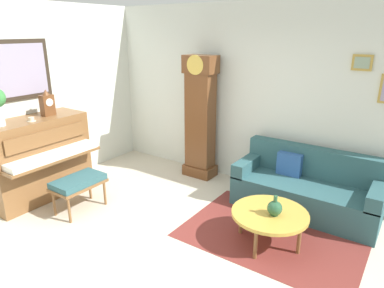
{
  "coord_description": "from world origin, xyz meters",
  "views": [
    {
      "loc": [
        2.29,
        -2.51,
        2.39
      ],
      "look_at": [
        -0.13,
        1.0,
        0.97
      ],
      "focal_mm": 32.1,
      "sensor_mm": 36.0,
      "label": 1
    }
  ],
  "objects_px": {
    "piano": "(38,158)",
    "couch": "(307,189)",
    "grandfather_clock": "(200,121)",
    "coffee_table": "(270,214)",
    "piano_bench": "(79,183)",
    "mantel_clock": "(47,104)",
    "teacup": "(31,120)",
    "green_jug": "(275,208)"
  },
  "relations": [
    {
      "from": "couch",
      "to": "coffee_table",
      "type": "relative_size",
      "value": 2.16
    },
    {
      "from": "couch",
      "to": "piano",
      "type": "bearing_deg",
      "value": -151.51
    },
    {
      "from": "piano_bench",
      "to": "couch",
      "type": "height_order",
      "value": "couch"
    },
    {
      "from": "piano",
      "to": "couch",
      "type": "bearing_deg",
      "value": 28.49
    },
    {
      "from": "mantel_clock",
      "to": "coffee_table",
      "type": "bearing_deg",
      "value": 9.15
    },
    {
      "from": "grandfather_clock",
      "to": "coffee_table",
      "type": "height_order",
      "value": "grandfather_clock"
    },
    {
      "from": "mantel_clock",
      "to": "green_jug",
      "type": "relative_size",
      "value": 1.58
    },
    {
      "from": "piano",
      "to": "couch",
      "type": "relative_size",
      "value": 0.76
    },
    {
      "from": "mantel_clock",
      "to": "green_jug",
      "type": "distance_m",
      "value": 3.49
    },
    {
      "from": "coffee_table",
      "to": "teacup",
      "type": "xyz_separation_m",
      "value": [
        -3.15,
        -0.87,
        0.85
      ]
    },
    {
      "from": "couch",
      "to": "green_jug",
      "type": "distance_m",
      "value": 1.1
    },
    {
      "from": "teacup",
      "to": "green_jug",
      "type": "bearing_deg",
      "value": 14.67
    },
    {
      "from": "grandfather_clock",
      "to": "teacup",
      "type": "height_order",
      "value": "grandfather_clock"
    },
    {
      "from": "piano",
      "to": "mantel_clock",
      "type": "distance_m",
      "value": 0.81
    },
    {
      "from": "piano_bench",
      "to": "teacup",
      "type": "height_order",
      "value": "teacup"
    },
    {
      "from": "grandfather_clock",
      "to": "green_jug",
      "type": "distance_m",
      "value": 2.26
    },
    {
      "from": "piano",
      "to": "green_jug",
      "type": "height_order",
      "value": "piano"
    },
    {
      "from": "piano_bench",
      "to": "mantel_clock",
      "type": "relative_size",
      "value": 1.84
    },
    {
      "from": "piano",
      "to": "green_jug",
      "type": "relative_size",
      "value": 6.0
    },
    {
      "from": "piano",
      "to": "mantel_clock",
      "type": "relative_size",
      "value": 3.79
    },
    {
      "from": "coffee_table",
      "to": "green_jug",
      "type": "distance_m",
      "value": 0.14
    },
    {
      "from": "piano_bench",
      "to": "couch",
      "type": "distance_m",
      "value": 3.13
    },
    {
      "from": "coffee_table",
      "to": "mantel_clock",
      "type": "relative_size",
      "value": 2.32
    },
    {
      "from": "couch",
      "to": "green_jug",
      "type": "relative_size",
      "value": 7.92
    },
    {
      "from": "piano",
      "to": "coffee_table",
      "type": "xyz_separation_m",
      "value": [
        3.28,
        0.78,
        -0.23
      ]
    },
    {
      "from": "teacup",
      "to": "piano",
      "type": "bearing_deg",
      "value": 145.2
    },
    {
      "from": "coffee_table",
      "to": "teacup",
      "type": "relative_size",
      "value": 7.59
    },
    {
      "from": "teacup",
      "to": "piano_bench",
      "type": "bearing_deg",
      "value": 10.66
    },
    {
      "from": "piano",
      "to": "piano_bench",
      "type": "relative_size",
      "value": 2.06
    },
    {
      "from": "piano_bench",
      "to": "piano",
      "type": "bearing_deg",
      "value": -177.0
    },
    {
      "from": "grandfather_clock",
      "to": "couch",
      "type": "relative_size",
      "value": 1.07
    },
    {
      "from": "piano",
      "to": "piano_bench",
      "type": "xyz_separation_m",
      "value": [
        0.82,
        0.04,
        -0.2
      ]
    },
    {
      "from": "green_jug",
      "to": "teacup",
      "type": "bearing_deg",
      "value": -165.33
    },
    {
      "from": "piano_bench",
      "to": "grandfather_clock",
      "type": "relative_size",
      "value": 0.34
    },
    {
      "from": "piano",
      "to": "green_jug",
      "type": "distance_m",
      "value": 3.43
    },
    {
      "from": "teacup",
      "to": "green_jug",
      "type": "distance_m",
      "value": 3.41
    },
    {
      "from": "green_jug",
      "to": "grandfather_clock",
      "type": "bearing_deg",
      "value": 145.62
    },
    {
      "from": "grandfather_clock",
      "to": "coffee_table",
      "type": "xyz_separation_m",
      "value": [
        1.76,
        -1.22,
        -0.59
      ]
    },
    {
      "from": "couch",
      "to": "coffee_table",
      "type": "bearing_deg",
      "value": -95.76
    },
    {
      "from": "couch",
      "to": "piano_bench",
      "type": "bearing_deg",
      "value": -144.99
    },
    {
      "from": "grandfather_clock",
      "to": "teacup",
      "type": "xyz_separation_m",
      "value": [
        -1.39,
        -2.09,
        0.26
      ]
    },
    {
      "from": "piano_bench",
      "to": "coffee_table",
      "type": "bearing_deg",
      "value": 16.8
    }
  ]
}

